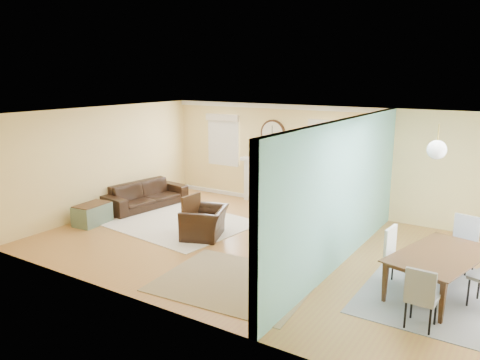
% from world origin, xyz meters
% --- Properties ---
extents(floor, '(9.00, 9.00, 0.00)m').
position_xyz_m(floor, '(0.00, 0.00, 0.00)').
color(floor, '#A66C3A').
rests_on(floor, ground).
extents(wall_back, '(9.00, 0.02, 2.60)m').
position_xyz_m(wall_back, '(0.00, 3.00, 1.30)').
color(wall_back, '#EACA83').
rests_on(wall_back, ground).
extents(wall_front, '(9.00, 0.02, 2.60)m').
position_xyz_m(wall_front, '(0.00, -3.00, 1.30)').
color(wall_front, '#EACA83').
rests_on(wall_front, ground).
extents(wall_left, '(0.02, 6.00, 2.60)m').
position_xyz_m(wall_left, '(-4.50, 0.00, 1.30)').
color(wall_left, '#EACA83').
rests_on(wall_left, ground).
extents(ceiling, '(9.00, 6.00, 0.02)m').
position_xyz_m(ceiling, '(0.00, 0.00, 2.60)').
color(ceiling, white).
rests_on(ceiling, wall_back).
extents(partition, '(0.17, 6.00, 2.60)m').
position_xyz_m(partition, '(1.51, 0.28, 1.36)').
color(partition, '#EACA83').
rests_on(partition, ground).
extents(fireplace, '(1.70, 0.30, 1.17)m').
position_xyz_m(fireplace, '(-1.50, 2.88, 0.60)').
color(fireplace, white).
rests_on(fireplace, ground).
extents(wall_clock, '(0.70, 0.07, 0.70)m').
position_xyz_m(wall_clock, '(-1.50, 2.97, 1.85)').
color(wall_clock, '#472B16').
rests_on(wall_clock, wall_back).
extents(window_left, '(1.05, 0.13, 1.42)m').
position_xyz_m(window_left, '(-3.05, 2.95, 1.66)').
color(window_left, white).
rests_on(window_left, wall_back).
extents(window_right, '(1.05, 0.13, 1.42)m').
position_xyz_m(window_right, '(0.05, 2.95, 1.66)').
color(window_right, white).
rests_on(window_right, wall_back).
extents(pendant, '(0.30, 0.30, 0.55)m').
position_xyz_m(pendant, '(3.00, 0.00, 2.20)').
color(pendant, gold).
rests_on(pendant, ceiling).
extents(rug_cream, '(3.18, 2.84, 0.02)m').
position_xyz_m(rug_cream, '(-2.36, 0.22, 0.01)').
color(rug_cream, '#EFDFC9').
rests_on(rug_cream, floor).
extents(rug_jute, '(2.60, 2.19, 0.01)m').
position_xyz_m(rug_jute, '(0.39, -1.70, 0.01)').
color(rug_jute, '#9C8C63').
rests_on(rug_jute, floor).
extents(rug_grey, '(2.19, 2.74, 0.01)m').
position_xyz_m(rug_grey, '(3.30, -0.35, 0.01)').
color(rug_grey, gray).
rests_on(rug_grey, floor).
extents(sofa, '(1.15, 2.30, 0.64)m').
position_xyz_m(sofa, '(-3.99, 0.80, 0.32)').
color(sofa, black).
rests_on(sofa, floor).
extents(eames_chair, '(1.15, 1.22, 0.63)m').
position_xyz_m(eames_chair, '(-1.35, -0.20, 0.32)').
color(eames_chair, black).
rests_on(eames_chair, floor).
extents(green_chair, '(0.86, 0.88, 0.64)m').
position_xyz_m(green_chair, '(0.05, 2.14, 0.32)').
color(green_chair, '#0D7F5D').
rests_on(green_chair, floor).
extents(trunk, '(0.57, 0.86, 0.47)m').
position_xyz_m(trunk, '(-4.04, -0.88, 0.24)').
color(trunk, slate).
rests_on(trunk, floor).
extents(credenza, '(0.53, 1.57, 0.80)m').
position_xyz_m(credenza, '(1.13, 1.17, 0.40)').
color(credenza, '#9A7445').
rests_on(credenza, floor).
extents(tv, '(0.26, 1.18, 0.68)m').
position_xyz_m(tv, '(1.12, 1.17, 1.14)').
color(tv, black).
rests_on(tv, credenza).
extents(garden_stool, '(0.36, 0.36, 0.53)m').
position_xyz_m(garden_stool, '(1.21, 0.03, 0.27)').
color(garden_stool, white).
rests_on(garden_stool, floor).
extents(potted_plant, '(0.52, 0.54, 0.46)m').
position_xyz_m(potted_plant, '(1.21, 0.03, 0.76)').
color(potted_plant, '#337F33').
rests_on(potted_plant, garden_stool).
extents(dining_table, '(1.49, 2.09, 0.66)m').
position_xyz_m(dining_table, '(3.30, -0.35, 0.33)').
color(dining_table, '#472B16').
rests_on(dining_table, floor).
extents(dining_chair_n, '(0.51, 0.51, 0.96)m').
position_xyz_m(dining_chair_n, '(3.40, 0.82, 0.56)').
color(dining_chair_n, gray).
rests_on(dining_chair_n, floor).
extents(dining_chair_s, '(0.40, 0.40, 0.88)m').
position_xyz_m(dining_chair_s, '(3.24, -1.51, 0.52)').
color(dining_chair_s, gray).
rests_on(dining_chair_s, floor).
extents(dining_chair_w, '(0.47, 0.47, 0.97)m').
position_xyz_m(dining_chair_w, '(2.68, -0.41, 0.57)').
color(dining_chair_w, white).
rests_on(dining_chair_w, floor).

